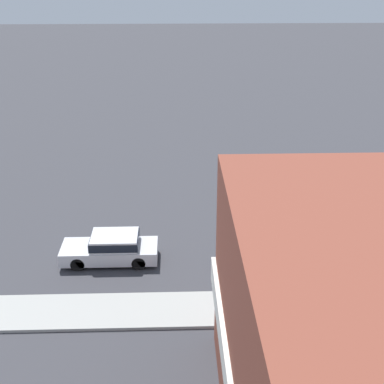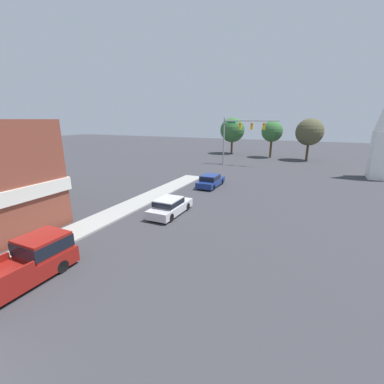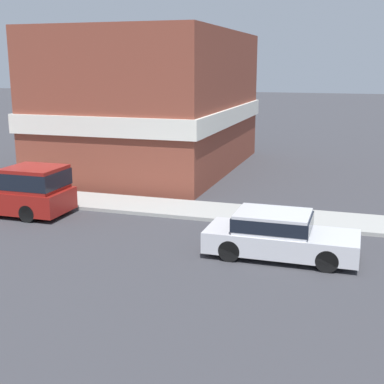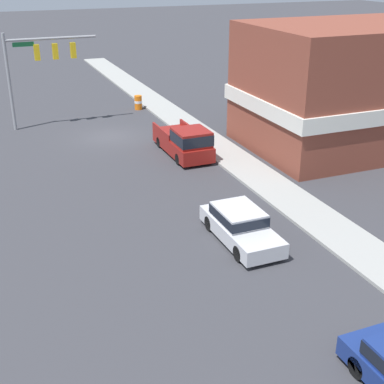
# 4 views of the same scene
# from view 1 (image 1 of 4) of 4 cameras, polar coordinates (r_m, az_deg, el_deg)

# --- Properties ---
(car_lead) EXTENTS (1.85, 4.59, 1.41)m
(car_lead) POSITION_cam_1_polar(r_m,az_deg,el_deg) (26.03, -8.56, -5.86)
(car_lead) COLOR black
(car_lead) RESTS_ON ground
(pickup_truck_parked) EXTENTS (2.00, 5.43, 1.93)m
(pickup_truck_parked) POSITION_cam_1_polar(r_m,az_deg,el_deg) (25.36, 15.70, -6.87)
(pickup_truck_parked) COLOR black
(pickup_truck_parked) RESTS_ON ground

